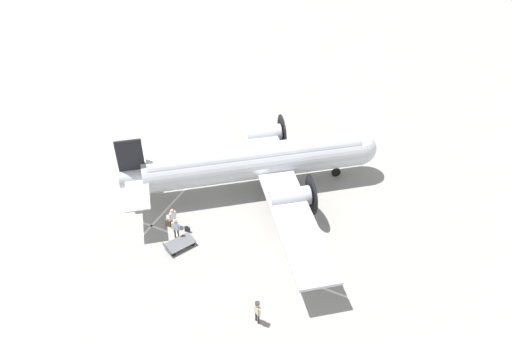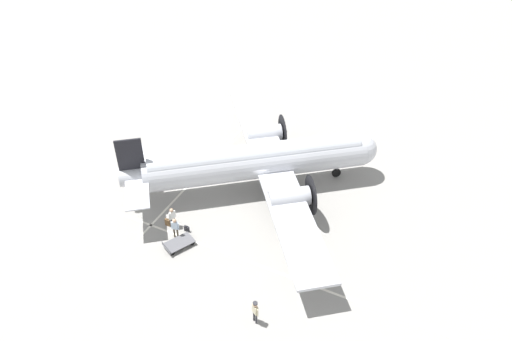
# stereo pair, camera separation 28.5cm
# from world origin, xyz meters

# --- Properties ---
(ground_plane) EXTENTS (300.00, 300.00, 0.00)m
(ground_plane) POSITION_xyz_m (0.00, 0.00, 0.00)
(ground_plane) COLOR gray
(apron_line_eastwest) EXTENTS (120.00, 0.16, 0.01)m
(apron_line_eastwest) POSITION_xyz_m (0.00, 6.88, 0.00)
(apron_line_eastwest) COLOR silver
(apron_line_eastwest) RESTS_ON ground_plane
(apron_line_northsouth) EXTENTS (0.16, 120.00, 0.01)m
(apron_line_northsouth) POSITION_xyz_m (4.68, 0.00, 0.00)
(apron_line_northsouth) COLOR silver
(apron_line_northsouth) RESTS_ON ground_plane
(airliner_main) EXTENTS (18.68, 19.98, 5.49)m
(airliner_main) POSITION_xyz_m (-0.30, -0.23, 2.43)
(airliner_main) COLOR silver
(airliner_main) RESTS_ON ground_plane
(crew_foreground) EXTENTS (0.50, 0.39, 1.69)m
(crew_foreground) POSITION_xyz_m (-5.19, 10.71, 1.06)
(crew_foreground) COLOR #2D2D33
(crew_foreground) RESTS_ON ground_plane
(passenger_boarding) EXTENTS (0.29, 0.53, 1.62)m
(passenger_boarding) POSITION_xyz_m (3.22, 6.29, 0.99)
(passenger_boarding) COLOR #2D2D33
(passenger_boarding) RESTS_ON ground_plane
(ramp_agent) EXTENTS (0.55, 0.26, 1.64)m
(ramp_agent) POSITION_xyz_m (2.48, 7.07, 1.01)
(ramp_agent) COLOR #473D2D
(ramp_agent) RESTS_ON ground_plane
(suitcase_near_door) EXTENTS (0.36, 0.15, 0.47)m
(suitcase_near_door) POSITION_xyz_m (2.15, 6.27, 0.22)
(suitcase_near_door) COLOR #232328
(suitcase_near_door) RESTS_ON ground_plane
(suitcase_upright_spare) EXTENTS (0.37, 0.17, 0.58)m
(suitcase_upright_spare) POSITION_xyz_m (3.62, 6.37, 0.27)
(suitcase_upright_spare) COLOR brown
(suitcase_upright_spare) RESTS_ON ground_plane
(baggage_cart) EXTENTS (1.87, 2.22, 0.56)m
(baggage_cart) POSITION_xyz_m (1.87, 7.68, 0.28)
(baggage_cart) COLOR #56565B
(baggage_cart) RESTS_ON ground_plane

